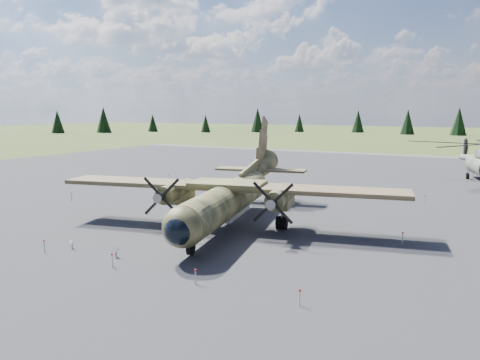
% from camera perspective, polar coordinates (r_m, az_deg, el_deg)
% --- Properties ---
extents(ground, '(500.00, 500.00, 0.00)m').
position_cam_1_polar(ground, '(41.08, -4.23, -4.66)').
color(ground, '#515927').
rests_on(ground, ground).
extents(apron, '(120.00, 120.00, 0.04)m').
position_cam_1_polar(apron, '(49.60, 2.01, -2.36)').
color(apron, slate).
rests_on(apron, ground).
extents(transport_plane, '(28.01, 25.13, 9.26)m').
position_cam_1_polar(transport_plane, '(38.43, -1.06, -1.51)').
color(transport_plane, '#343A1F').
rests_on(transport_plane, ground).
extents(info_placard_left, '(0.42, 0.22, 0.64)m').
position_cam_1_polar(info_placard_left, '(34.08, -19.85, -7.19)').
color(info_placard_left, gray).
rests_on(info_placard_left, ground).
extents(info_placard_right, '(0.46, 0.22, 0.70)m').
position_cam_1_polar(info_placard_right, '(31.27, -14.93, -8.28)').
color(info_placard_right, gray).
rests_on(info_placard_right, ground).
extents(barrier_fence, '(33.12, 29.62, 0.85)m').
position_cam_1_polar(barrier_fence, '(41.15, -4.84, -3.92)').
color(barrier_fence, silver).
rests_on(barrier_fence, ground).
extents(treeline, '(343.28, 342.51, 10.82)m').
position_cam_1_polar(treeline, '(44.82, -3.81, 2.61)').
color(treeline, black).
rests_on(treeline, ground).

